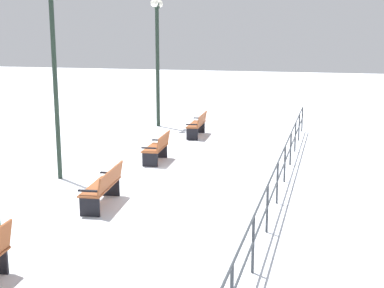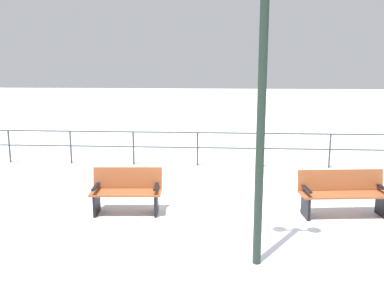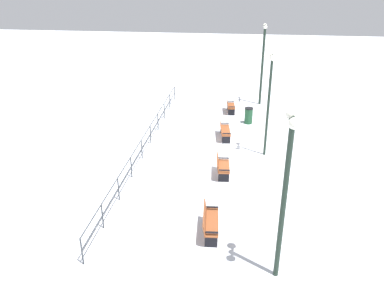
% 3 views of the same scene
% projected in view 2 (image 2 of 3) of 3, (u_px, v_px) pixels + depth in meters
% --- Properties ---
extents(ground_plane, '(80.00, 80.00, 0.00)m').
position_uv_depth(ground_plane, '(234.00, 215.00, 8.13)').
color(ground_plane, white).
rests_on(ground_plane, ground).
extents(bench_second, '(0.67, 1.41, 0.88)m').
position_uv_depth(bench_second, '(127.00, 191.00, 8.19)').
color(bench_second, brown).
rests_on(bench_second, ground).
extents(bench_third, '(0.73, 1.75, 0.87)m').
position_uv_depth(bench_third, '(343.00, 192.00, 8.04)').
color(bench_third, brown).
rests_on(bench_third, ground).
extents(lamppost_middle, '(0.27, 0.88, 4.96)m').
position_uv_depth(lamppost_middle, '(264.00, 33.00, 5.55)').
color(lamppost_middle, '#1E2D23').
rests_on(lamppost_middle, ground).
extents(waterfront_railing, '(0.05, 16.86, 0.99)m').
position_uv_depth(waterfront_railing, '(230.00, 143.00, 11.83)').
color(waterfront_railing, '#383D42').
rests_on(waterfront_railing, ground).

